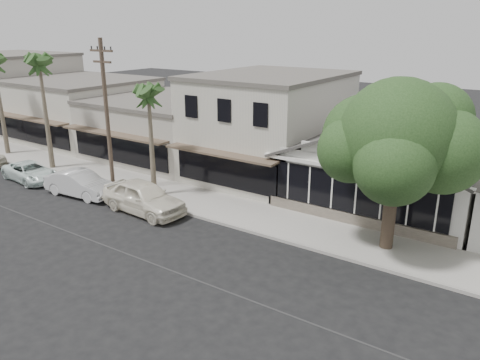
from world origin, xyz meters
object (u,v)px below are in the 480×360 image
Objects in this scene: car_0 at (144,197)px; car_2 at (30,172)px; car_1 at (80,184)px; shade_tree at (397,139)px; utility_pole at (107,114)px.

car_0 is 1.16× the size of car_2.
shade_tree is at bearing -84.20° from car_1.
car_0 is at bearing -17.93° from utility_pole.
utility_pole is at bearing -41.05° from car_1.
utility_pole is 1.76× the size of car_0.
utility_pole is 7.55m from car_2.
car_2 is at bearing 84.90° from car_1.
car_2 is at bearing 95.15° from car_0.
shade_tree is (17.16, 3.44, 4.32)m from car_1.
car_1 is (-1.09, -1.53, -4.04)m from utility_pole.
shade_tree is at bearing 6.79° from utility_pole.
car_0 is at bearing -83.02° from car_2.
utility_pole is 16.18m from shade_tree.
shade_tree is at bearing -75.84° from car_2.
utility_pole reaches higher than car_1.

